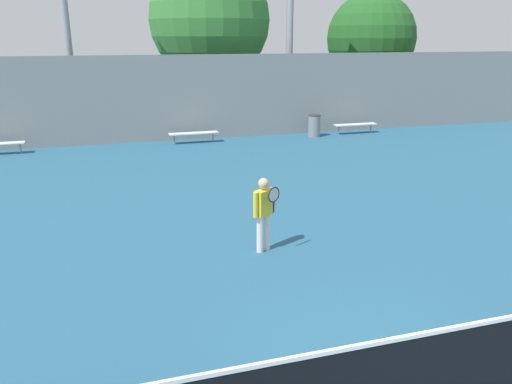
# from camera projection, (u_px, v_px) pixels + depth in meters

# --- Properties ---
(tennis_net) EXTENTS (10.65, 0.09, 1.09)m
(tennis_net) POSITION_uv_depth(u_px,v_px,m) (428.00, 371.00, 5.68)
(tennis_net) COLOR black
(tennis_net) RESTS_ON ground_plane
(tennis_player) EXTENTS (0.52, 0.50, 1.55)m
(tennis_player) POSITION_uv_depth(u_px,v_px,m) (264.00, 211.00, 9.99)
(tennis_player) COLOR silver
(tennis_player) RESTS_ON ground_plane
(bench_courtside_near) EXTENTS (2.00, 0.40, 0.43)m
(bench_courtside_near) POSITION_uv_depth(u_px,v_px,m) (355.00, 125.00, 22.47)
(bench_courtside_near) COLOR white
(bench_courtside_near) RESTS_ON ground_plane
(bench_adjacent_court) EXTENTS (2.02, 0.40, 0.43)m
(bench_adjacent_court) POSITION_uv_depth(u_px,v_px,m) (194.00, 134.00, 20.46)
(bench_adjacent_court) COLOR white
(bench_adjacent_court) RESTS_ON ground_plane
(light_pole_near_left) EXTENTS (0.90, 0.60, 9.17)m
(light_pole_near_left) POSITION_uv_depth(u_px,v_px,m) (290.00, 14.00, 21.92)
(light_pole_near_left) COLOR #939399
(light_pole_near_left) RESTS_ON ground_plane
(light_pole_far_right) EXTENTS (0.90, 0.60, 8.93)m
(light_pole_far_right) POSITION_uv_depth(u_px,v_px,m) (65.00, 13.00, 19.57)
(light_pole_far_right) COLOR #939399
(light_pole_far_right) RESTS_ON ground_plane
(trash_bin) EXTENTS (0.55, 0.55, 0.96)m
(trash_bin) POSITION_uv_depth(u_px,v_px,m) (314.00, 126.00, 21.76)
(trash_bin) COLOR gray
(trash_bin) RESTS_ON ground_plane
(back_fence) EXTENTS (33.83, 0.06, 3.51)m
(back_fence) POSITION_uv_depth(u_px,v_px,m) (187.00, 98.00, 20.76)
(back_fence) COLOR gray
(back_fence) RESTS_ON ground_plane
(tree_green_tall) EXTENTS (4.74, 4.74, 6.49)m
(tree_green_tall) POSITION_uv_depth(u_px,v_px,m) (371.00, 38.00, 26.82)
(tree_green_tall) COLOR brown
(tree_green_tall) RESTS_ON ground_plane
(tree_green_broad) EXTENTS (5.73, 5.73, 7.82)m
(tree_green_broad) POSITION_uv_depth(u_px,v_px,m) (210.00, 20.00, 23.67)
(tree_green_broad) COLOR brown
(tree_green_broad) RESTS_ON ground_plane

